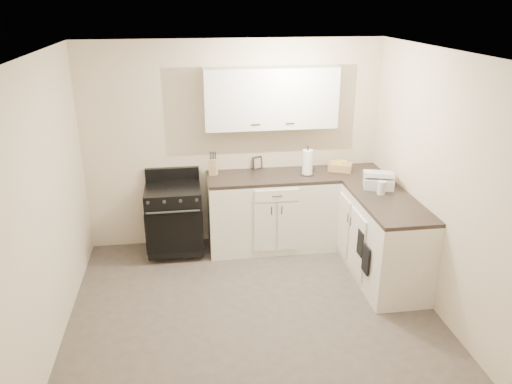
{
  "coord_description": "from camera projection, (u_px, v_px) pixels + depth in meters",
  "views": [
    {
      "loc": [
        -0.58,
        -4.04,
        2.93
      ],
      "look_at": [
        0.13,
        0.85,
        0.99
      ],
      "focal_mm": 35.0,
      "sensor_mm": 36.0,
      "label": 1
    }
  ],
  "objects": [
    {
      "name": "picture_frame",
      "position": [
        257.0,
        163.0,
        6.16
      ],
      "size": [
        0.13,
        0.09,
        0.16
      ],
      "primitive_type": "cube",
      "rotation": [
        -0.14,
        0.0,
        0.4
      ],
      "color": "black",
      "rests_on": "countertop_back"
    },
    {
      "name": "wall_right",
      "position": [
        445.0,
        190.0,
        4.66
      ],
      "size": [
        0.0,
        3.6,
        3.6
      ],
      "primitive_type": "plane",
      "rotation": [
        1.57,
        0.0,
        -1.57
      ],
      "color": "beige",
      "rests_on": "ground"
    },
    {
      "name": "ceiling",
      "position": [
        255.0,
        55.0,
        3.96
      ],
      "size": [
        3.6,
        3.6,
        0.0
      ],
      "primitive_type": "plane",
      "color": "white",
      "rests_on": "wall_back"
    },
    {
      "name": "countertop_right",
      "position": [
        378.0,
        192.0,
        5.52
      ],
      "size": [
        0.6,
        1.9,
        0.04
      ],
      "primitive_type": "cube",
      "color": "black",
      "rests_on": "base_cabinets_right"
    },
    {
      "name": "oven_mitt_near",
      "position": [
        366.0,
        260.0,
        5.09
      ],
      "size": [
        0.02,
        0.17,
        0.29
      ],
      "primitive_type": "cube",
      "color": "black",
      "rests_on": "base_cabinets_right"
    },
    {
      "name": "glass_jar",
      "position": [
        381.0,
        188.0,
        5.37
      ],
      "size": [
        0.1,
        0.1,
        0.15
      ],
      "primitive_type": "cylinder",
      "rotation": [
        0.0,
        0.0,
        -0.15
      ],
      "color": "silver",
      "rests_on": "countertop_right"
    },
    {
      "name": "knife_block",
      "position": [
        213.0,
        167.0,
        5.95
      ],
      "size": [
        0.11,
        0.11,
        0.2
      ],
      "primitive_type": "cube",
      "rotation": [
        0.0,
        0.0,
        -0.34
      ],
      "color": "tan",
      "rests_on": "countertop_back"
    },
    {
      "name": "floor",
      "position": [
        255.0,
        319.0,
        4.87
      ],
      "size": [
        3.6,
        3.6,
        0.0
      ],
      "primitive_type": "plane",
      "color": "#473F38",
      "rests_on": "ground"
    },
    {
      "name": "wicker_basket",
      "position": [
        340.0,
        167.0,
        6.12
      ],
      "size": [
        0.33,
        0.28,
        0.09
      ],
      "primitive_type": "cube",
      "rotation": [
        0.0,
        0.0,
        -0.38
      ],
      "color": "tan",
      "rests_on": "countertop_right"
    },
    {
      "name": "base_cabinets_right",
      "position": [
        374.0,
        230.0,
        5.69
      ],
      "size": [
        0.6,
        1.9,
        0.9
      ],
      "primitive_type": "cube",
      "color": "white",
      "rests_on": "floor"
    },
    {
      "name": "base_cabinets_back",
      "position": [
        272.0,
        213.0,
        6.15
      ],
      "size": [
        1.55,
        0.6,
        0.9
      ],
      "primitive_type": "cube",
      "color": "white",
      "rests_on": "floor"
    },
    {
      "name": "wall_front",
      "position": [
        302.0,
        322.0,
        2.76
      ],
      "size": [
        3.6,
        0.0,
        3.6
      ],
      "primitive_type": "plane",
      "rotation": [
        -1.57,
        0.0,
        0.0
      ],
      "color": "beige",
      "rests_on": "ground"
    },
    {
      "name": "countertop_grill",
      "position": [
        378.0,
        182.0,
        5.59
      ],
      "size": [
        0.4,
        0.38,
        0.12
      ],
      "primitive_type": "cube",
      "rotation": [
        0.0,
        0.0,
        -0.29
      ],
      "color": "silver",
      "rests_on": "countertop_right"
    },
    {
      "name": "countertop_back",
      "position": [
        272.0,
        177.0,
        5.97
      ],
      "size": [
        1.55,
        0.6,
        0.04
      ],
      "primitive_type": "cube",
      "color": "black",
      "rests_on": "base_cabinets_back"
    },
    {
      "name": "wall_back",
      "position": [
        234.0,
        145.0,
        6.07
      ],
      "size": [
        3.6,
        0.0,
        3.6
      ],
      "primitive_type": "plane",
      "rotation": [
        1.57,
        0.0,
        0.0
      ],
      "color": "beige",
      "rests_on": "ground"
    },
    {
      "name": "stove",
      "position": [
        174.0,
        219.0,
        5.96
      ],
      "size": [
        0.65,
        0.55,
        0.78
      ],
      "primitive_type": "cube",
      "color": "black",
      "rests_on": "floor"
    },
    {
      "name": "paper_towel",
      "position": [
        307.0,
        162.0,
        5.95
      ],
      "size": [
        0.15,
        0.15,
        0.3
      ],
      "primitive_type": "cylinder",
      "rotation": [
        0.0,
        0.0,
        0.21
      ],
      "color": "white",
      "rests_on": "countertop_back"
    },
    {
      "name": "wall_left",
      "position": [
        42.0,
        212.0,
        4.17
      ],
      "size": [
        0.0,
        3.6,
        3.6
      ],
      "primitive_type": "plane",
      "rotation": [
        1.57,
        0.0,
        1.57
      ],
      "color": "beige",
      "rests_on": "ground"
    },
    {
      "name": "upper_cabinets",
      "position": [
        271.0,
        98.0,
        5.78
      ],
      "size": [
        1.55,
        0.3,
        0.7
      ],
      "primitive_type": "cube",
      "color": "silver",
      "rests_on": "wall_back"
    },
    {
      "name": "oven_mitt_far",
      "position": [
        361.0,
        243.0,
        5.22
      ],
      "size": [
        0.02,
        0.16,
        0.28
      ],
      "primitive_type": "cube",
      "color": "black",
      "rests_on": "base_cabinets_right"
    }
  ]
}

